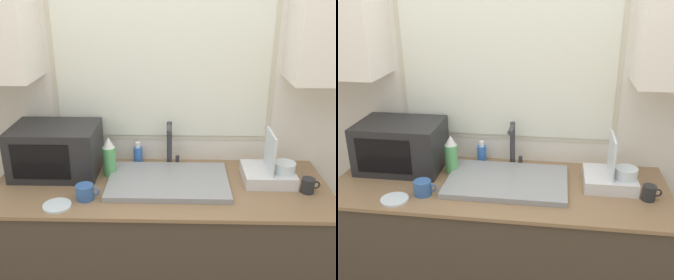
# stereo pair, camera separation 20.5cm
# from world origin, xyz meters

# --- Properties ---
(countertop) EXTENTS (1.86, 0.70, 0.92)m
(countertop) POSITION_xyz_m (0.00, 0.34, 0.46)
(countertop) COLOR #42382D
(countertop) RESTS_ON ground_plane
(wall_back) EXTENTS (6.00, 0.38, 2.60)m
(wall_back) POSITION_xyz_m (0.00, 0.66, 1.42)
(wall_back) COLOR silver
(wall_back) RESTS_ON ground_plane
(sink_basin) EXTENTS (0.67, 0.44, 0.03)m
(sink_basin) POSITION_xyz_m (0.04, 0.35, 0.94)
(sink_basin) COLOR gray
(sink_basin) RESTS_ON countertop
(faucet) EXTENTS (0.08, 0.16, 0.28)m
(faucet) POSITION_xyz_m (0.05, 0.58, 1.08)
(faucet) COLOR #333338
(faucet) RESTS_ON countertop
(microwave) EXTENTS (0.49, 0.35, 0.29)m
(microwave) POSITION_xyz_m (-0.61, 0.47, 1.07)
(microwave) COLOR #232326
(microwave) RESTS_ON countertop
(dish_rack) EXTENTS (0.28, 0.26, 0.29)m
(dish_rack) POSITION_xyz_m (0.61, 0.40, 0.98)
(dish_rack) COLOR silver
(dish_rack) RESTS_ON countertop
(spray_bottle) EXTENTS (0.08, 0.08, 0.23)m
(spray_bottle) POSITION_xyz_m (-0.30, 0.45, 1.03)
(spray_bottle) COLOR #59B266
(spray_bottle) RESTS_ON countertop
(soap_bottle) EXTENTS (0.06, 0.06, 0.14)m
(soap_bottle) POSITION_xyz_m (-0.15, 0.61, 0.98)
(soap_bottle) COLOR blue
(soap_bottle) RESTS_ON countertop
(mug_near_sink) EXTENTS (0.12, 0.09, 0.08)m
(mug_near_sink) POSITION_xyz_m (-0.38, 0.17, 0.96)
(mug_near_sink) COLOR #335999
(mug_near_sink) RESTS_ON countertop
(mug_by_rack) EXTENTS (0.10, 0.07, 0.08)m
(mug_by_rack) POSITION_xyz_m (0.79, 0.27, 0.96)
(mug_by_rack) COLOR #262628
(mug_by_rack) RESTS_ON countertop
(small_plate) EXTENTS (0.14, 0.14, 0.01)m
(small_plate) POSITION_xyz_m (-0.51, 0.09, 0.93)
(small_plate) COLOR silver
(small_plate) RESTS_ON countertop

